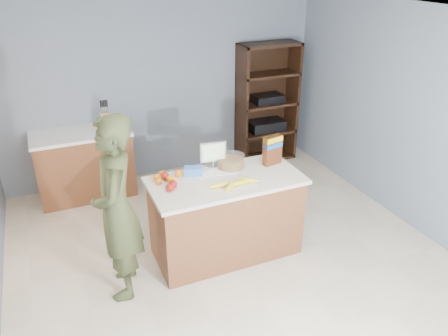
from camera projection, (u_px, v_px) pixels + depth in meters
name	position (u px, v px, depth m)	size (l,w,h in m)	color
floor	(237.00, 267.00, 4.56)	(4.50, 5.00, 0.02)	beige
walls	(240.00, 118.00, 3.83)	(4.52, 5.02, 2.51)	slate
counter_peninsula	(226.00, 219.00, 4.63)	(1.56, 0.76, 0.90)	brown
back_cabinet	(85.00, 164.00, 5.75)	(1.24, 0.62, 0.90)	brown
shelving_unit	(266.00, 105.00, 6.66)	(0.90, 0.40, 1.80)	black
person	(117.00, 210.00, 3.90)	(0.65, 0.43, 1.78)	#394022
knife_block	(106.00, 121.00, 5.60)	(0.12, 0.10, 0.31)	tan
envelopes	(217.00, 174.00, 4.51)	(0.46, 0.21, 0.00)	white
bananas	(235.00, 184.00, 4.27)	(0.52, 0.22, 0.05)	yellow
apples	(169.00, 183.00, 4.25)	(0.13, 0.33, 0.08)	maroon
oranges	(168.00, 177.00, 4.39)	(0.31, 0.21, 0.06)	orange
blue_carton	(193.00, 171.00, 4.48)	(0.18, 0.12, 0.08)	blue
salad_bowl	(231.00, 162.00, 4.63)	(0.30, 0.30, 0.13)	#267219
tv	(213.00, 153.00, 4.60)	(0.28, 0.12, 0.28)	silver
cereal_box	(273.00, 148.00, 4.64)	(0.22, 0.12, 0.32)	#592B14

